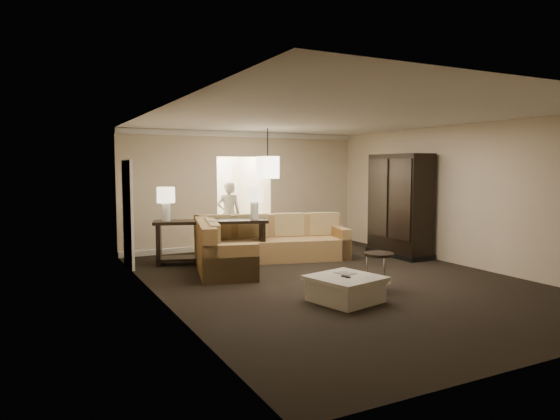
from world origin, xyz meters
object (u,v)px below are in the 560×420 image
console_table (211,238)px  drink_table (379,263)px  coffee_table (345,288)px  sectional_sofa (257,245)px  person (229,211)px  armoire (400,207)px

console_table → drink_table: 3.70m
coffee_table → drink_table: drink_table is taller
drink_table → coffee_table: bearing=-159.1°
sectional_sofa → drink_table: bearing=-59.4°
person → coffee_table: bearing=99.6°
armoire → coffee_table: bearing=-141.0°
armoire → drink_table: size_ratio=3.74×
coffee_table → drink_table: 0.95m
coffee_table → person: 5.55m
sectional_sofa → drink_table: size_ratio=6.16×
person → drink_table: bearing=108.9°
console_table → person: person is taller
coffee_table → console_table: size_ratio=0.48×
console_table → drink_table: (1.64, -3.31, -0.10)m
coffee_table → armoire: size_ratio=0.50×
coffee_table → console_table: 3.74m
coffee_table → person: person is taller
drink_table → person: 5.22m
coffee_table → console_table: (-0.79, 3.64, 0.34)m
armoire → drink_table: (-2.34, -2.26, -0.64)m
sectional_sofa → coffee_table: 3.16m
console_table → person: size_ratio=1.32×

